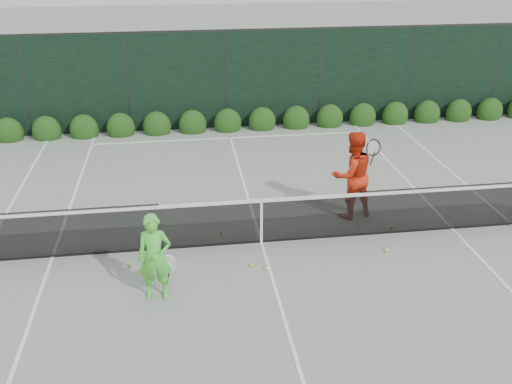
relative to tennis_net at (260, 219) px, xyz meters
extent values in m
plane|color=gray|center=(0.02, 0.00, -0.53)|extent=(80.00, 80.00, 0.00)
cube|color=black|center=(-4.18, 0.00, -0.02)|extent=(4.40, 0.01, 1.02)
cube|color=black|center=(0.02, 0.00, -0.05)|extent=(4.00, 0.01, 0.96)
cube|color=black|center=(4.22, 0.00, -0.02)|extent=(4.40, 0.01, 1.02)
cube|color=white|center=(0.02, 0.00, 0.41)|extent=(12.80, 0.03, 0.07)
cube|color=black|center=(0.02, 0.00, -0.51)|extent=(12.80, 0.02, 0.04)
cube|color=white|center=(0.02, 0.00, -0.07)|extent=(0.05, 0.03, 0.91)
imported|color=#4FD43E|center=(-2.03, -1.60, 0.26)|extent=(0.60, 0.41, 1.58)
torus|color=white|center=(-1.83, -1.50, 0.04)|extent=(0.30, 0.07, 0.30)
cylinder|color=black|center=(-1.83, -1.50, -0.20)|extent=(0.10, 0.03, 0.30)
imported|color=red|center=(2.14, 0.91, 0.45)|extent=(1.10, 0.94, 1.97)
torus|color=black|center=(2.49, 0.71, 1.14)|extent=(0.30, 0.07, 0.30)
cylinder|color=black|center=(2.49, 0.71, 0.90)|extent=(0.10, 0.03, 0.30)
cube|color=white|center=(5.51, 0.00, -0.53)|extent=(0.06, 23.77, 0.01)
cube|color=white|center=(-4.09, 0.00, -0.53)|extent=(0.06, 23.77, 0.01)
cube|color=white|center=(4.14, 0.00, -0.53)|extent=(0.06, 23.77, 0.01)
cube|color=white|center=(0.02, 11.88, -0.53)|extent=(11.03, 0.06, 0.01)
cube|color=white|center=(0.02, 6.40, -0.53)|extent=(8.23, 0.06, 0.01)
cube|color=white|center=(0.02, 0.00, -0.53)|extent=(0.06, 12.80, 0.01)
cube|color=black|center=(0.02, 7.50, 0.97)|extent=(32.00, 0.06, 3.00)
cube|color=#262826|center=(0.02, 7.50, 2.50)|extent=(32.00, 0.06, 0.06)
cylinder|color=#262826|center=(-5.98, 7.50, 0.97)|extent=(0.08, 0.08, 3.00)
cylinder|color=#262826|center=(-2.98, 7.50, 0.97)|extent=(0.08, 0.08, 3.00)
cylinder|color=#262826|center=(0.02, 7.50, 0.97)|extent=(0.08, 0.08, 3.00)
cylinder|color=#262826|center=(3.02, 7.50, 0.97)|extent=(0.08, 0.08, 3.00)
cylinder|color=#262826|center=(6.02, 7.50, 0.97)|extent=(0.08, 0.08, 3.00)
cylinder|color=#262826|center=(9.02, 7.50, 0.97)|extent=(0.08, 0.08, 3.00)
ellipsoid|color=#11360E|center=(-6.58, 7.15, -0.30)|extent=(0.86, 0.65, 0.94)
ellipsoid|color=#11360E|center=(-5.48, 7.15, -0.30)|extent=(0.86, 0.65, 0.94)
ellipsoid|color=#11360E|center=(-4.38, 7.15, -0.30)|extent=(0.86, 0.65, 0.94)
ellipsoid|color=#11360E|center=(-3.28, 7.15, -0.30)|extent=(0.86, 0.65, 0.94)
ellipsoid|color=#11360E|center=(-2.18, 7.15, -0.30)|extent=(0.86, 0.65, 0.94)
ellipsoid|color=#11360E|center=(-1.08, 7.15, -0.30)|extent=(0.86, 0.65, 0.94)
ellipsoid|color=#11360E|center=(0.02, 7.15, -0.30)|extent=(0.86, 0.65, 0.94)
ellipsoid|color=#11360E|center=(1.12, 7.15, -0.30)|extent=(0.86, 0.65, 0.94)
ellipsoid|color=#11360E|center=(2.22, 7.15, -0.30)|extent=(0.86, 0.65, 0.94)
ellipsoid|color=#11360E|center=(3.32, 7.15, -0.30)|extent=(0.86, 0.65, 0.94)
ellipsoid|color=#11360E|center=(4.42, 7.15, -0.30)|extent=(0.86, 0.65, 0.94)
ellipsoid|color=#11360E|center=(5.52, 7.15, -0.30)|extent=(0.86, 0.65, 0.94)
ellipsoid|color=#11360E|center=(6.62, 7.15, -0.30)|extent=(0.86, 0.65, 0.94)
ellipsoid|color=#11360E|center=(7.72, 7.15, -0.30)|extent=(0.86, 0.65, 0.94)
ellipsoid|color=#11360E|center=(8.82, 7.15, -0.30)|extent=(0.86, 0.65, 0.94)
sphere|color=#BDF135|center=(2.85, 0.18, -0.50)|extent=(0.07, 0.07, 0.07)
sphere|color=#BDF135|center=(-1.94, 0.53, -0.50)|extent=(0.07, 0.07, 0.07)
sphere|color=#BDF135|center=(-0.29, -0.87, -0.50)|extent=(0.07, 0.07, 0.07)
sphere|color=#BDF135|center=(-2.57, -0.54, -0.50)|extent=(0.07, 0.07, 0.07)
sphere|color=#BDF135|center=(-0.04, -1.03, -0.50)|extent=(0.07, 0.07, 0.07)
sphere|color=#BDF135|center=(2.43, -0.71, -0.50)|extent=(0.07, 0.07, 0.07)
sphere|color=#BDF135|center=(-0.75, 0.45, -0.50)|extent=(0.07, 0.07, 0.07)
camera|label=1|loc=(-1.50, -9.98, 5.30)|focal=40.00mm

